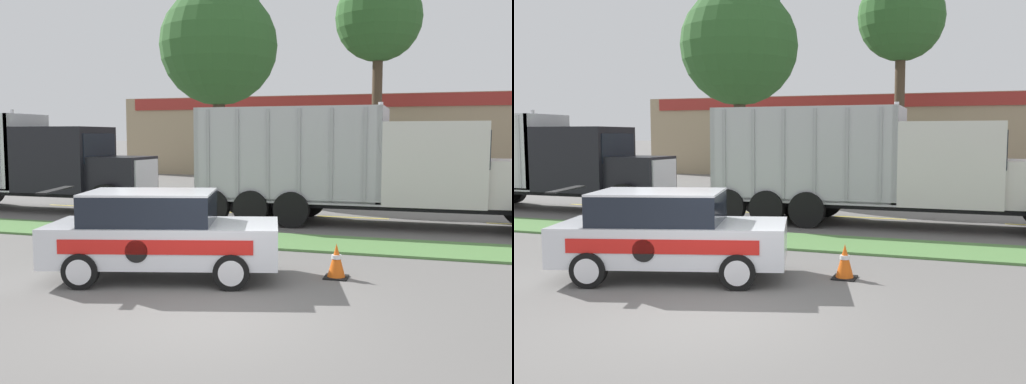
% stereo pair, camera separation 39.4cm
% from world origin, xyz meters
% --- Properties ---
extents(ground_plane, '(600.00, 600.00, 0.00)m').
position_xyz_m(ground_plane, '(0.00, 0.00, 0.00)').
color(ground_plane, slate).
extents(grass_verge, '(120.00, 2.14, 0.06)m').
position_xyz_m(grass_verge, '(0.00, 6.26, 0.03)').
color(grass_verge, '#517F42').
rests_on(grass_verge, ground_plane).
extents(centre_line_2, '(2.40, 0.14, 0.01)m').
position_xyz_m(centre_line_2, '(-10.12, 11.33, 0.00)').
color(centre_line_2, yellow).
rests_on(centre_line_2, ground_plane).
extents(centre_line_3, '(2.40, 0.14, 0.01)m').
position_xyz_m(centre_line_3, '(-4.72, 11.33, 0.00)').
color(centre_line_3, yellow).
rests_on(centre_line_3, ground_plane).
extents(centre_line_4, '(2.40, 0.14, 0.01)m').
position_xyz_m(centre_line_4, '(0.68, 11.33, 0.00)').
color(centre_line_4, yellow).
rests_on(centre_line_4, ground_plane).
extents(dump_truck_lead, '(10.98, 2.84, 3.70)m').
position_xyz_m(dump_truck_lead, '(2.32, 9.90, 1.65)').
color(dump_truck_lead, black).
rests_on(dump_truck_lead, ground_plane).
extents(dump_truck_mid, '(10.89, 2.57, 3.67)m').
position_xyz_m(dump_truck_mid, '(-10.90, 9.87, 1.64)').
color(dump_truck_mid, black).
rests_on(dump_truck_mid, ground_plane).
extents(rally_car, '(4.69, 2.92, 1.71)m').
position_xyz_m(rally_car, '(-1.77, 2.01, 0.87)').
color(rally_car, silver).
rests_on(rally_car, ground_plane).
extents(traffic_cone, '(0.45, 0.45, 0.67)m').
position_xyz_m(traffic_cone, '(1.48, 2.97, 0.33)').
color(traffic_cone, black).
rests_on(traffic_cone, ground_plane).
extents(store_building_backdrop, '(31.88, 12.10, 5.44)m').
position_xyz_m(store_building_backdrop, '(-2.37, 35.57, 2.72)').
color(store_building_backdrop, '#9E896B').
rests_on(store_building_backdrop, ground_plane).
extents(tree_behind_left, '(4.74, 4.74, 12.75)m').
position_xyz_m(tree_behind_left, '(0.17, 24.75, 9.58)').
color(tree_behind_left, '#473828').
rests_on(tree_behind_left, ground_plane).
extents(tree_behind_centre, '(5.51, 5.51, 11.07)m').
position_xyz_m(tree_behind_centre, '(-6.49, 17.60, 7.46)').
color(tree_behind_centre, '#473828').
rests_on(tree_behind_centre, ground_plane).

